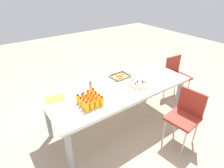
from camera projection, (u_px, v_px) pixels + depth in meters
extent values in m
plane|color=tan|center=(118.00, 124.00, 3.23)|extent=(12.00, 12.00, 0.00)
cube|color=silver|center=(119.00, 88.00, 2.88)|extent=(2.23, 0.92, 0.04)
cube|color=#99999E|center=(69.00, 153.00, 2.27)|extent=(0.06, 0.06, 0.70)
cube|color=#99999E|center=(178.00, 97.00, 3.32)|extent=(0.06, 0.06, 0.70)
cube|color=#99999E|center=(48.00, 119.00, 2.80)|extent=(0.06, 0.06, 0.70)
cube|color=#99999E|center=(147.00, 81.00, 3.85)|extent=(0.06, 0.06, 0.70)
cube|color=maroon|center=(178.00, 77.00, 3.78)|extent=(0.43, 0.43, 0.04)
cube|color=maroon|center=(173.00, 65.00, 3.82)|extent=(0.38, 0.06, 0.38)
cylinder|color=silver|center=(188.00, 89.00, 3.85)|extent=(0.02, 0.02, 0.41)
cylinder|color=silver|center=(177.00, 93.00, 3.70)|extent=(0.02, 0.02, 0.41)
cylinder|color=silver|center=(176.00, 82.00, 4.09)|extent=(0.02, 0.02, 0.41)
cylinder|color=silver|center=(165.00, 86.00, 3.94)|extent=(0.02, 0.02, 0.41)
cube|color=maroon|center=(182.00, 119.00, 2.66)|extent=(0.44, 0.44, 0.04)
cube|color=maroon|center=(192.00, 102.00, 2.67)|extent=(0.07, 0.38, 0.38)
cylinder|color=silver|center=(184.00, 143.00, 2.58)|extent=(0.02, 0.02, 0.41)
cylinder|color=silver|center=(164.00, 131.00, 2.79)|extent=(0.02, 0.02, 0.41)
cylinder|color=silver|center=(195.00, 132.00, 2.77)|extent=(0.02, 0.02, 0.41)
cylinder|color=silver|center=(176.00, 122.00, 2.97)|extent=(0.02, 0.02, 0.41)
cylinder|color=#FAAD14|center=(87.00, 107.00, 2.30)|extent=(0.06, 0.06, 0.13)
cylinder|color=red|center=(86.00, 102.00, 2.27)|extent=(0.04, 0.04, 0.02)
cylinder|color=#FAAF14|center=(92.00, 105.00, 2.34)|extent=(0.06, 0.06, 0.13)
cylinder|color=red|center=(91.00, 100.00, 2.30)|extent=(0.04, 0.04, 0.02)
cylinder|color=#F9AD14|center=(97.00, 103.00, 2.38)|extent=(0.06, 0.06, 0.13)
cylinder|color=red|center=(96.00, 98.00, 2.34)|extent=(0.04, 0.04, 0.02)
cylinder|color=#F9AB14|center=(102.00, 101.00, 2.42)|extent=(0.06, 0.06, 0.12)
cylinder|color=red|center=(102.00, 97.00, 2.38)|extent=(0.04, 0.04, 0.02)
cylinder|color=#F9AE14|center=(84.00, 104.00, 2.35)|extent=(0.06, 0.06, 0.13)
cylinder|color=red|center=(84.00, 99.00, 2.32)|extent=(0.04, 0.04, 0.02)
cylinder|color=#F9AC14|center=(89.00, 102.00, 2.39)|extent=(0.05, 0.05, 0.13)
cylinder|color=red|center=(88.00, 98.00, 2.35)|extent=(0.04, 0.04, 0.02)
cylinder|color=#F9AD14|center=(94.00, 100.00, 2.42)|extent=(0.05, 0.05, 0.13)
cylinder|color=red|center=(94.00, 96.00, 2.39)|extent=(0.03, 0.03, 0.02)
cylinder|color=#F9AC14|center=(99.00, 99.00, 2.47)|extent=(0.05, 0.05, 0.12)
cylinder|color=red|center=(99.00, 95.00, 2.44)|extent=(0.04, 0.04, 0.02)
cylinder|color=#F9AF14|center=(81.00, 102.00, 2.40)|extent=(0.05, 0.05, 0.12)
cylinder|color=red|center=(81.00, 98.00, 2.37)|extent=(0.03, 0.03, 0.02)
cylinder|color=#FAAD14|center=(87.00, 100.00, 2.44)|extent=(0.05, 0.05, 0.12)
cylinder|color=red|center=(86.00, 96.00, 2.41)|extent=(0.04, 0.04, 0.02)
cylinder|color=#F9AE14|center=(92.00, 98.00, 2.48)|extent=(0.06, 0.06, 0.13)
cylinder|color=red|center=(91.00, 93.00, 2.45)|extent=(0.04, 0.04, 0.02)
cylinder|color=#FAAB14|center=(96.00, 96.00, 2.52)|extent=(0.05, 0.05, 0.12)
cylinder|color=red|center=(96.00, 92.00, 2.49)|extent=(0.03, 0.03, 0.02)
cylinder|color=#FAAD14|center=(78.00, 99.00, 2.46)|extent=(0.05, 0.05, 0.12)
cylinder|color=red|center=(78.00, 95.00, 2.42)|extent=(0.03, 0.03, 0.02)
cylinder|color=#F9AB14|center=(83.00, 98.00, 2.50)|extent=(0.06, 0.06, 0.12)
cylinder|color=red|center=(83.00, 93.00, 2.46)|extent=(0.04, 0.04, 0.02)
cylinder|color=#FAAD14|center=(88.00, 95.00, 2.54)|extent=(0.06, 0.06, 0.13)
cylinder|color=red|center=(88.00, 91.00, 2.50)|extent=(0.04, 0.04, 0.02)
cylinder|color=#F9AB14|center=(93.00, 93.00, 2.58)|extent=(0.05, 0.05, 0.13)
cylinder|color=red|center=(93.00, 89.00, 2.54)|extent=(0.04, 0.04, 0.02)
cylinder|color=tan|center=(139.00, 84.00, 2.93)|extent=(0.34, 0.34, 0.02)
cylinder|color=white|center=(139.00, 83.00, 2.92)|extent=(0.31, 0.31, 0.01)
sphere|color=red|center=(135.00, 84.00, 2.88)|extent=(0.03, 0.03, 0.03)
sphere|color=red|center=(137.00, 81.00, 2.95)|extent=(0.03, 0.03, 0.03)
sphere|color=#66B238|center=(143.00, 80.00, 2.98)|extent=(0.02, 0.02, 0.02)
sphere|color=#66B238|center=(138.00, 81.00, 2.96)|extent=(0.02, 0.02, 0.02)
sphere|color=red|center=(141.00, 81.00, 2.97)|extent=(0.02, 0.02, 0.02)
sphere|color=red|center=(141.00, 84.00, 2.88)|extent=(0.02, 0.02, 0.02)
sphere|color=red|center=(133.00, 79.00, 3.01)|extent=(0.02, 0.02, 0.02)
sphere|color=#66B238|center=(144.00, 82.00, 2.93)|extent=(0.03, 0.03, 0.03)
sphere|color=#66B238|center=(137.00, 79.00, 3.02)|extent=(0.02, 0.02, 0.02)
sphere|color=#1E1947|center=(133.00, 83.00, 2.90)|extent=(0.02, 0.02, 0.02)
sphere|color=#1E1947|center=(137.00, 83.00, 2.91)|extent=(0.02, 0.02, 0.02)
sphere|color=red|center=(146.00, 82.00, 2.92)|extent=(0.03, 0.03, 0.03)
sphere|color=#1E1947|center=(135.00, 81.00, 2.95)|extent=(0.02, 0.02, 0.02)
sphere|color=red|center=(132.00, 80.00, 2.97)|extent=(0.02, 0.02, 0.02)
sphere|color=#66B238|center=(135.00, 80.00, 2.98)|extent=(0.02, 0.02, 0.02)
sphere|color=#1E1947|center=(143.00, 81.00, 2.94)|extent=(0.02, 0.02, 0.02)
sphere|color=#66B238|center=(135.00, 82.00, 2.91)|extent=(0.02, 0.02, 0.02)
sphere|color=#66B238|center=(143.00, 81.00, 2.97)|extent=(0.02, 0.02, 0.02)
sphere|color=red|center=(143.00, 83.00, 2.90)|extent=(0.03, 0.03, 0.03)
cube|color=olive|center=(120.00, 77.00, 3.14)|extent=(0.30, 0.24, 0.01)
cube|color=olive|center=(124.00, 79.00, 3.05)|extent=(0.30, 0.01, 0.03)
cube|color=olive|center=(116.00, 74.00, 3.22)|extent=(0.30, 0.01, 0.03)
cube|color=olive|center=(113.00, 78.00, 3.06)|extent=(0.01, 0.24, 0.03)
cube|color=olive|center=(127.00, 74.00, 3.21)|extent=(0.01, 0.24, 0.03)
ellipsoid|color=tan|center=(118.00, 76.00, 3.13)|extent=(0.05, 0.03, 0.03)
ellipsoid|color=tan|center=(115.00, 77.00, 3.09)|extent=(0.04, 0.03, 0.02)
ellipsoid|color=tan|center=(122.00, 75.00, 3.15)|extent=(0.04, 0.03, 0.02)
ellipsoid|color=tan|center=(126.00, 77.00, 3.10)|extent=(0.04, 0.03, 0.02)
ellipsoid|color=tan|center=(122.00, 76.00, 3.14)|extent=(0.04, 0.03, 0.02)
ellipsoid|color=tan|center=(123.00, 74.00, 3.19)|extent=(0.03, 0.02, 0.02)
ellipsoid|color=tan|center=(117.00, 75.00, 3.17)|extent=(0.04, 0.03, 0.02)
ellipsoid|color=tan|center=(121.00, 74.00, 3.21)|extent=(0.04, 0.03, 0.03)
ellipsoid|color=tan|center=(118.00, 75.00, 3.17)|extent=(0.05, 0.04, 0.03)
ellipsoid|color=tan|center=(116.00, 77.00, 3.10)|extent=(0.04, 0.03, 0.02)
ellipsoid|color=tan|center=(116.00, 78.00, 3.05)|extent=(0.05, 0.04, 0.03)
ellipsoid|color=tan|center=(122.00, 78.00, 3.08)|extent=(0.04, 0.03, 0.02)
ellipsoid|color=tan|center=(121.00, 76.00, 3.14)|extent=(0.05, 0.03, 0.03)
ellipsoid|color=tan|center=(120.00, 78.00, 3.07)|extent=(0.05, 0.03, 0.03)
cylinder|color=silver|center=(119.00, 89.00, 2.80)|extent=(0.22, 0.22, 0.00)
cylinder|color=silver|center=(119.00, 89.00, 2.80)|extent=(0.22, 0.22, 0.00)
cylinder|color=silver|center=(119.00, 88.00, 2.79)|extent=(0.22, 0.22, 0.00)
cylinder|color=silver|center=(119.00, 88.00, 2.79)|extent=(0.22, 0.22, 0.00)
cube|color=white|center=(80.00, 95.00, 2.63)|extent=(0.15, 0.15, 0.02)
cylinder|color=#9E7A56|center=(91.00, 86.00, 2.70)|extent=(0.04, 0.04, 0.18)
cube|color=yellow|center=(55.00, 99.00, 2.57)|extent=(0.30, 0.26, 0.01)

